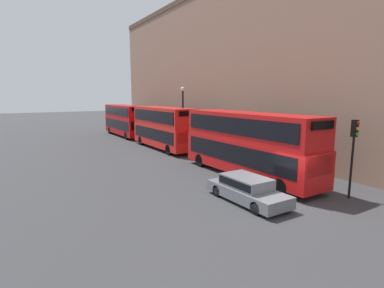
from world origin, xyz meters
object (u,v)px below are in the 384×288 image
bus_leading (247,142)px  car_dark_sedan (247,188)px  bus_third_in_queue (125,119)px  bus_second_in_queue (163,126)px  traffic_light (354,143)px  pedestrian (180,138)px

bus_leading → car_dark_sedan: 5.38m
bus_leading → bus_third_in_queue: bus_leading is taller
bus_second_in_queue → traffic_light: bearing=-85.0°
bus_third_in_queue → car_dark_sedan: bearing=-96.8°
pedestrian → car_dark_sedan: bearing=-108.2°
bus_second_in_queue → pedestrian: size_ratio=5.45×
pedestrian → bus_leading: bearing=-99.6°
traffic_light → bus_second_in_queue: bearing=95.0°
traffic_light → pedestrian: bearing=88.3°
bus_leading → pedestrian: bus_leading is taller
traffic_light → pedestrian: 19.96m
bus_third_in_queue → car_dark_sedan: 28.67m
bus_third_in_queue → pedestrian: bearing=-78.4°
bus_second_in_queue → traffic_light: bus_second_in_queue is taller
car_dark_sedan → traffic_light: 6.18m
car_dark_sedan → bus_second_in_queue: bearing=78.5°
traffic_light → car_dark_sedan: bearing=153.2°
bus_leading → bus_second_in_queue: bearing=90.0°
traffic_light → bus_leading: bearing=104.9°
bus_third_in_queue → car_dark_sedan: bus_third_in_queue is taller
bus_leading → car_dark_sedan: bearing=-131.8°
bus_second_in_queue → pedestrian: bus_second_in_queue is taller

